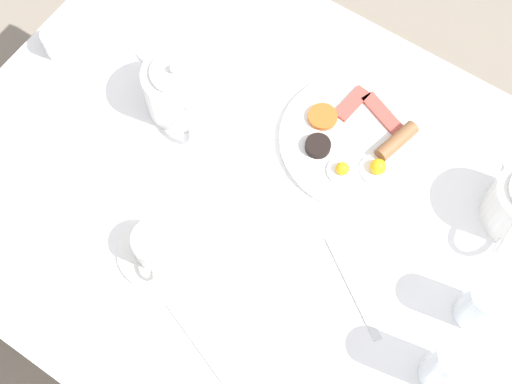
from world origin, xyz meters
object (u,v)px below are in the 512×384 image
wine_glass_spare (448,366)px  creamer_jug (60,41)px  breakfast_plate (356,141)px  napkin_folded (7,160)px  knife_by_plate (353,287)px  teacup_with_saucer_left (156,247)px  fork_by_plate (197,342)px  water_glass_short (482,304)px  teapot_far (178,89)px

wine_glass_spare → creamer_jug: wine_glass_spare is taller
breakfast_plate → napkin_folded: size_ratio=1.51×
creamer_jug → knife_by_plate: bearing=-97.7°
teacup_with_saucer_left → napkin_folded: bearing=92.2°
napkin_folded → fork_by_plate: 0.50m
teacup_with_saucer_left → fork_by_plate: 0.18m
water_glass_short → knife_by_plate: (-0.07, 0.19, -0.06)m
teacup_with_saucer_left → creamer_jug: size_ratio=1.71×
teapot_far → napkin_folded: bearing=89.8°
water_glass_short → napkin_folded: size_ratio=0.62×
breakfast_plate → wine_glass_spare: wine_glass_spare is taller
teacup_with_saucer_left → napkin_folded: teacup_with_saucer_left is taller
napkin_folded → water_glass_short: bearing=-75.3°
creamer_jug → teapot_far: bearing=-84.0°
teacup_with_saucer_left → knife_by_plate: bearing=-66.9°
teapot_far → water_glass_short: bearing=-149.6°
breakfast_plate → knife_by_plate: bearing=-150.5°
wine_glass_spare → knife_by_plate: bearing=75.9°
creamer_jug → knife_by_plate: (-0.10, -0.74, -0.03)m
teapot_far → napkin_folded: size_ratio=0.99×
teacup_with_saucer_left → water_glass_short: water_glass_short is taller
knife_by_plate → creamer_jug: bearing=82.3°
wine_glass_spare → teapot_far: bearing=74.9°
napkin_folded → fork_by_plate: bearing=-98.9°
breakfast_plate → wine_glass_spare: 0.45m
water_glass_short → wine_glass_spare: size_ratio=0.81×
wine_glass_spare → knife_by_plate: size_ratio=0.85×
teapot_far → fork_by_plate: teapot_far is taller
creamer_jug → breakfast_plate: bearing=-76.2°
water_glass_short → fork_by_plate: size_ratio=0.74×
teapot_far → creamer_jug: 0.28m
creamer_jug → fork_by_plate: 0.66m
breakfast_plate → wine_glass_spare: bearing=-131.7°
creamer_jug → napkin_folded: (-0.25, -0.08, -0.02)m
wine_glass_spare → teacup_with_saucer_left: bearing=99.8°
knife_by_plate → wine_glass_spare: bearing=-104.1°
breakfast_plate → water_glass_short: water_glass_short is taller
fork_by_plate → wine_glass_spare: bearing=-63.6°
breakfast_plate → water_glass_short: (-0.17, -0.33, 0.05)m
teapot_far → teacup_with_saucer_left: bearing=153.9°
creamer_jug → water_glass_short: bearing=-91.6°
napkin_folded → knife_by_plate: napkin_folded is taller
napkin_folded → fork_by_plate: size_ratio=1.20×
wine_glass_spare → napkin_folded: wine_glass_spare is taller
wine_glass_spare → napkin_folded: 0.87m
wine_glass_spare → fork_by_plate: (-0.18, 0.36, -0.07)m
creamer_jug → napkin_folded: creamer_jug is taller
water_glass_short → knife_by_plate: bearing=111.2°
teacup_with_saucer_left → napkin_folded: 0.35m
teacup_with_saucer_left → water_glass_short: bearing=-67.6°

